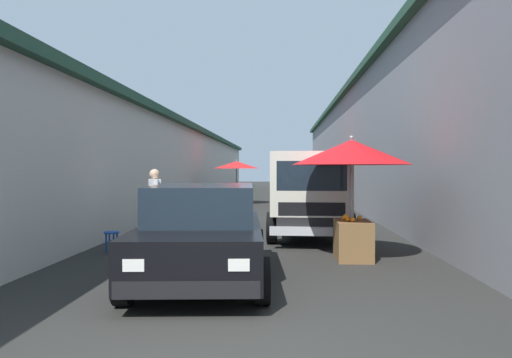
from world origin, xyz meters
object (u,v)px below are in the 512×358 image
object	(u,v)px
delivery_truck	(310,196)
vendor_by_crates	(155,200)
fruit_stall_near_left	(352,166)
hatchback_car	(203,231)
fruit_stall_near_right	(237,170)
fruit_stall_mid_lane	(297,164)
plastic_stool	(112,237)

from	to	relation	value
delivery_truck	vendor_by_crates	xyz separation A→B (m)	(-0.74, 3.58, -0.05)
fruit_stall_near_left	hatchback_car	xyz separation A→B (m)	(-1.69, 2.52, -1.02)
fruit_stall_near_right	hatchback_car	size ratio (longest dim) A/B	0.55
fruit_stall_near_right	vendor_by_crates	world-z (taller)	fruit_stall_near_right
fruit_stall_mid_lane	plastic_stool	size ratio (longest dim) A/B	5.79
fruit_stall_near_right	vendor_by_crates	xyz separation A→B (m)	(-11.90, 0.74, -0.65)
fruit_stall_near_left	vendor_by_crates	world-z (taller)	fruit_stall_near_left
fruit_stall_mid_lane	vendor_by_crates	size ratio (longest dim) A/B	1.48
fruit_stall_near_left	delivery_truck	distance (m)	2.59
fruit_stall_near_right	plastic_stool	size ratio (longest dim) A/B	5.13
plastic_stool	fruit_stall_near_left	bearing A→B (deg)	-94.45
hatchback_car	plastic_stool	distance (m)	3.06
vendor_by_crates	hatchback_car	bearing A→B (deg)	-153.24
vendor_by_crates	plastic_stool	size ratio (longest dim) A/B	3.91
fruit_stall_near_left	plastic_stool	world-z (taller)	fruit_stall_near_left
fruit_stall_mid_lane	delivery_truck	distance (m)	9.86
fruit_stall_near_left	vendor_by_crates	size ratio (longest dim) A/B	1.37
fruit_stall_mid_lane	fruit_stall_near_left	world-z (taller)	fruit_stall_mid_lane
fruit_stall_mid_lane	delivery_truck	bearing A→B (deg)	179.90
delivery_truck	plastic_stool	distance (m)	4.64
hatchback_car	fruit_stall_mid_lane	bearing A→B (deg)	-7.79
fruit_stall_near_right	vendor_by_crates	size ratio (longest dim) A/B	1.31
fruit_stall_mid_lane	hatchback_car	bearing A→B (deg)	172.21
vendor_by_crates	fruit_stall_near_right	bearing A→B (deg)	-3.58
fruit_stall_mid_lane	delivery_truck	world-z (taller)	fruit_stall_mid_lane
fruit_stall_mid_lane	fruit_stall_near_right	size ratio (longest dim) A/B	1.13
fruit_stall_mid_lane	fruit_stall_near_left	bearing A→B (deg)	-177.14
fruit_stall_near_left	fruit_stall_near_right	bearing A→B (deg)	14.34
fruit_stall_mid_lane	vendor_by_crates	world-z (taller)	fruit_stall_mid_lane
delivery_truck	vendor_by_crates	distance (m)	3.66
fruit_stall_near_right	plastic_stool	world-z (taller)	fruit_stall_near_right
plastic_stool	fruit_stall_near_right	bearing A→B (deg)	-5.49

